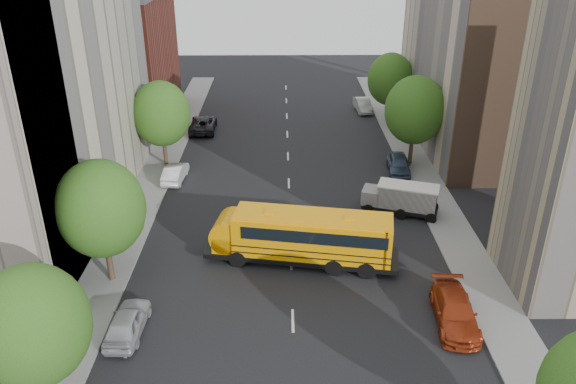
{
  "coord_description": "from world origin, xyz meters",
  "views": [
    {
      "loc": [
        -0.54,
        -32.73,
        19.88
      ],
      "look_at": [
        -0.15,
        2.0,
        3.06
      ],
      "focal_mm": 35.0,
      "sensor_mm": 36.0,
      "label": 1
    }
  ],
  "objects_px": {
    "safari_truck": "(401,198)",
    "parked_car_4": "(399,164)",
    "parked_car_5": "(363,105)",
    "parked_car_1": "(175,173)",
    "street_tree_4": "(415,110)",
    "street_tree_2": "(161,114)",
    "school_bus": "(300,235)",
    "parked_car_0": "(127,322)",
    "street_tree_0": "(33,326)",
    "street_tree_5": "(390,79)",
    "parked_car_3": "(455,311)",
    "parked_car_2": "(203,124)",
    "street_tree_1": "(101,209)"
  },
  "relations": [
    {
      "from": "street_tree_4",
      "to": "parked_car_0",
      "type": "xyz_separation_m",
      "value": [
        -19.8,
        -22.92,
        -4.34
      ]
    },
    {
      "from": "school_bus",
      "to": "parked_car_1",
      "type": "bearing_deg",
      "value": 138.55
    },
    {
      "from": "street_tree_4",
      "to": "parked_car_3",
      "type": "xyz_separation_m",
      "value": [
        -2.2,
        -22.24,
        -4.32
      ]
    },
    {
      "from": "street_tree_4",
      "to": "parked_car_2",
      "type": "xyz_separation_m",
      "value": [
        -19.8,
        9.2,
        -4.3
      ]
    },
    {
      "from": "street_tree_5",
      "to": "parked_car_2",
      "type": "xyz_separation_m",
      "value": [
        -19.8,
        -2.8,
        -3.93
      ]
    },
    {
      "from": "street_tree_1",
      "to": "street_tree_5",
      "type": "height_order",
      "value": "street_tree_1"
    },
    {
      "from": "parked_car_1",
      "to": "parked_car_2",
      "type": "height_order",
      "value": "parked_car_2"
    },
    {
      "from": "parked_car_5",
      "to": "street_tree_1",
      "type": "bearing_deg",
      "value": -125.58
    },
    {
      "from": "parked_car_4",
      "to": "parked_car_5",
      "type": "xyz_separation_m",
      "value": [
        -0.8,
        17.62,
        -0.05
      ]
    },
    {
      "from": "safari_truck",
      "to": "parked_car_4",
      "type": "relative_size",
      "value": 1.27
    },
    {
      "from": "parked_car_2",
      "to": "parked_car_5",
      "type": "xyz_separation_m",
      "value": [
        17.6,
        6.54,
        -0.04
      ]
    },
    {
      "from": "street_tree_4",
      "to": "parked_car_4",
      "type": "relative_size",
      "value": 1.77
    },
    {
      "from": "street_tree_2",
      "to": "street_tree_5",
      "type": "bearing_deg",
      "value": 28.61
    },
    {
      "from": "street_tree_0",
      "to": "safari_truck",
      "type": "height_order",
      "value": "street_tree_0"
    },
    {
      "from": "safari_truck",
      "to": "parked_car_3",
      "type": "bearing_deg",
      "value": -69.26
    },
    {
      "from": "safari_truck",
      "to": "parked_car_4",
      "type": "bearing_deg",
      "value": 99.21
    },
    {
      "from": "street_tree_1",
      "to": "parked_car_0",
      "type": "relative_size",
      "value": 1.83
    },
    {
      "from": "school_bus",
      "to": "safari_truck",
      "type": "relative_size",
      "value": 2.18
    },
    {
      "from": "parked_car_2",
      "to": "parked_car_5",
      "type": "distance_m",
      "value": 18.77
    },
    {
      "from": "street_tree_4",
      "to": "parked_car_2",
      "type": "relative_size",
      "value": 1.45
    },
    {
      "from": "street_tree_2",
      "to": "school_bus",
      "type": "relative_size",
      "value": 0.61
    },
    {
      "from": "street_tree_0",
      "to": "parked_car_2",
      "type": "height_order",
      "value": "street_tree_0"
    },
    {
      "from": "parked_car_1",
      "to": "parked_car_5",
      "type": "distance_m",
      "value": 26.47
    },
    {
      "from": "street_tree_4",
      "to": "parked_car_0",
      "type": "bearing_deg",
      "value": -130.82
    },
    {
      "from": "parked_car_0",
      "to": "parked_car_1",
      "type": "distance_m",
      "value": 19.65
    },
    {
      "from": "parked_car_2",
      "to": "parked_car_1",
      "type": "bearing_deg",
      "value": 85.3
    },
    {
      "from": "safari_truck",
      "to": "parked_car_4",
      "type": "distance_m",
      "value": 7.62
    },
    {
      "from": "street_tree_2",
      "to": "parked_car_2",
      "type": "height_order",
      "value": "street_tree_2"
    },
    {
      "from": "street_tree_5",
      "to": "parked_car_3",
      "type": "bearing_deg",
      "value": -93.68
    },
    {
      "from": "street_tree_5",
      "to": "parked_car_2",
      "type": "bearing_deg",
      "value": -171.95
    },
    {
      "from": "parked_car_4",
      "to": "parked_car_5",
      "type": "relative_size",
      "value": 1.03
    },
    {
      "from": "street_tree_4",
      "to": "safari_truck",
      "type": "height_order",
      "value": "street_tree_4"
    },
    {
      "from": "street_tree_1",
      "to": "school_bus",
      "type": "xyz_separation_m",
      "value": [
        11.55,
        2.06,
        -3.01
      ]
    },
    {
      "from": "street_tree_0",
      "to": "street_tree_1",
      "type": "distance_m",
      "value": 10.0
    },
    {
      "from": "street_tree_5",
      "to": "school_bus",
      "type": "bearing_deg",
      "value": -110.51
    },
    {
      "from": "street_tree_4",
      "to": "street_tree_2",
      "type": "bearing_deg",
      "value": 180.0
    },
    {
      "from": "safari_truck",
      "to": "parked_car_1",
      "type": "xyz_separation_m",
      "value": [
        -17.94,
        6.09,
        -0.54
      ]
    },
    {
      "from": "street_tree_0",
      "to": "safari_truck",
      "type": "xyz_separation_m",
      "value": [
        19.34,
        18.62,
        -3.4
      ]
    },
    {
      "from": "parked_car_3",
      "to": "parked_car_5",
      "type": "distance_m",
      "value": 37.97
    },
    {
      "from": "street_tree_4",
      "to": "parked_car_1",
      "type": "relative_size",
      "value": 1.91
    },
    {
      "from": "street_tree_5",
      "to": "parked_car_2",
      "type": "distance_m",
      "value": 20.38
    },
    {
      "from": "street_tree_0",
      "to": "safari_truck",
      "type": "relative_size",
      "value": 1.28
    },
    {
      "from": "school_bus",
      "to": "parked_car_0",
      "type": "xyz_separation_m",
      "value": [
        -9.35,
        -6.98,
        -1.21
      ]
    },
    {
      "from": "parked_car_1",
      "to": "street_tree_5",
      "type": "bearing_deg",
      "value": -139.43
    },
    {
      "from": "street_tree_5",
      "to": "parked_car_3",
      "type": "xyz_separation_m",
      "value": [
        -2.2,
        -34.24,
        -3.94
      ]
    },
    {
      "from": "parked_car_4",
      "to": "street_tree_2",
      "type": "bearing_deg",
      "value": -179.99
    },
    {
      "from": "parked_car_5",
      "to": "parked_car_1",
      "type": "bearing_deg",
      "value": -139.21
    },
    {
      "from": "street_tree_0",
      "to": "street_tree_5",
      "type": "height_order",
      "value": "street_tree_5"
    },
    {
      "from": "parked_car_0",
      "to": "street_tree_5",
      "type": "bearing_deg",
      "value": -117.6
    },
    {
      "from": "street_tree_0",
      "to": "parked_car_3",
      "type": "xyz_separation_m",
      "value": [
        19.8,
        5.76,
        -3.88
      ]
    }
  ]
}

